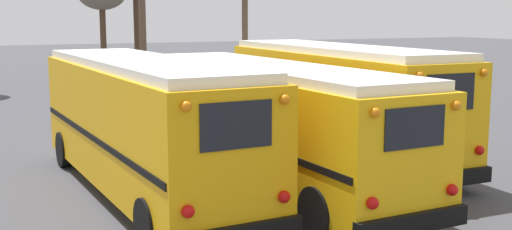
{
  "coord_description": "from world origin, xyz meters",
  "views": [
    {
      "loc": [
        -6.84,
        -15.28,
        4.21
      ],
      "look_at": [
        0.0,
        -0.39,
        1.64
      ],
      "focal_mm": 45.0,
      "sensor_mm": 36.0,
      "label": 1
    }
  ],
  "objects_px": {
    "school_bus_1": "(269,119)",
    "utility_pole": "(142,4)",
    "school_bus_0": "(143,121)",
    "school_bus_2": "(336,98)"
  },
  "relations": [
    {
      "from": "school_bus_1",
      "to": "utility_pole",
      "type": "bearing_deg",
      "value": 87.47
    },
    {
      "from": "school_bus_0",
      "to": "school_bus_1",
      "type": "xyz_separation_m",
      "value": [
        3.08,
        -0.4,
        -0.09
      ]
    },
    {
      "from": "school_bus_2",
      "to": "utility_pole",
      "type": "distance_m",
      "value": 13.03
    },
    {
      "from": "school_bus_0",
      "to": "school_bus_2",
      "type": "height_order",
      "value": "school_bus_2"
    },
    {
      "from": "school_bus_0",
      "to": "utility_pole",
      "type": "bearing_deg",
      "value": 75.06
    },
    {
      "from": "school_bus_2",
      "to": "utility_pole",
      "type": "bearing_deg",
      "value": 101.11
    },
    {
      "from": "school_bus_2",
      "to": "utility_pole",
      "type": "xyz_separation_m",
      "value": [
        -2.45,
        12.47,
        2.87
      ]
    },
    {
      "from": "school_bus_1",
      "to": "utility_pole",
      "type": "xyz_separation_m",
      "value": [
        0.63,
        14.32,
        3.01
      ]
    },
    {
      "from": "utility_pole",
      "to": "school_bus_2",
      "type": "bearing_deg",
      "value": -78.89
    },
    {
      "from": "school_bus_0",
      "to": "school_bus_2",
      "type": "xyz_separation_m",
      "value": [
        6.16,
        1.45,
        0.05
      ]
    }
  ]
}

